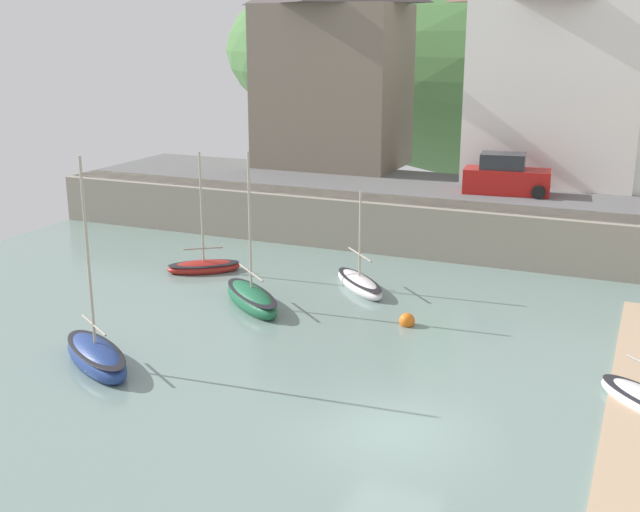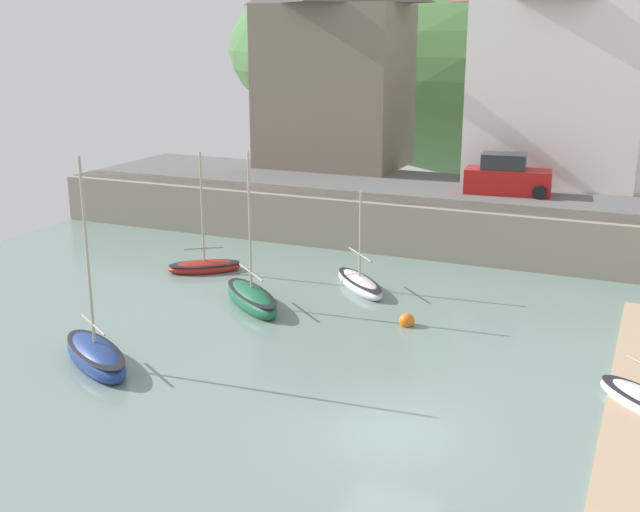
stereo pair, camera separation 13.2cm
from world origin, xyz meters
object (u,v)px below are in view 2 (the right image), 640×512
object	(u,v)px
waterfront_building_centre	(560,73)
sailboat_tall_mast	(204,266)
sailboat_blue_trim	(252,298)
waterfront_building_left	(334,62)
sailboat_white_hull	(360,283)
motorboat_with_cabin	(96,355)
mooring_buoy	(407,321)
parked_car_near_slipway	(507,177)

from	to	relation	value
waterfront_building_centre	sailboat_tall_mast	xyz separation A→B (m)	(-12.37, -14.89, -7.73)
waterfront_building_centre	sailboat_blue_trim	bearing A→B (deg)	-114.76
waterfront_building_left	sailboat_white_hull	world-z (taller)	waterfront_building_left
waterfront_building_centre	sailboat_blue_trim	size ratio (longest dim) A/B	1.80
sailboat_tall_mast	sailboat_blue_trim	bearing A→B (deg)	-73.98
motorboat_with_cabin	sailboat_blue_trim	world-z (taller)	motorboat_with_cabin
waterfront_building_centre	sailboat_white_hull	size ratio (longest dim) A/B	2.63
sailboat_tall_mast	waterfront_building_centre	bearing A→B (deg)	14.51
waterfront_building_left	sailboat_blue_trim	bearing A→B (deg)	-76.95
sailboat_tall_mast	mooring_buoy	bearing A→B (deg)	-51.33
waterfront_building_left	parked_car_near_slipway	xyz separation A→B (m)	(11.00, -4.50, -5.13)
mooring_buoy	parked_car_near_slipway	bearing A→B (deg)	86.45
sailboat_blue_trim	mooring_buoy	distance (m)	6.01
parked_car_near_slipway	mooring_buoy	xyz separation A→B (m)	(-0.82, -13.19, -3.04)
sailboat_white_hull	sailboat_tall_mast	distance (m)	7.06
waterfront_building_left	motorboat_with_cabin	size ratio (longest dim) A/B	1.72
motorboat_with_cabin	mooring_buoy	xyz separation A→B (m)	(7.79, 7.20, -0.16)
sailboat_blue_trim	waterfront_building_left	bearing A→B (deg)	143.75
waterfront_building_centre	sailboat_white_hull	distance (m)	17.29
waterfront_building_centre	mooring_buoy	size ratio (longest dim) A/B	19.65
waterfront_building_left	mooring_buoy	size ratio (longest dim) A/B	20.91
waterfront_building_centre	mooring_buoy	distance (m)	19.47
sailboat_white_hull	mooring_buoy	xyz separation A→B (m)	(2.98, -3.15, -0.08)
waterfront_building_left	parked_car_near_slipway	world-z (taller)	waterfront_building_left
waterfront_building_left	mooring_buoy	distance (m)	21.98
motorboat_with_cabin	sailboat_blue_trim	xyz separation A→B (m)	(1.79, 6.82, -0.01)
waterfront_building_left	waterfront_building_centre	xyz separation A→B (m)	(12.53, -0.00, -0.37)
motorboat_with_cabin	sailboat_tall_mast	world-z (taller)	motorboat_with_cabin
sailboat_tall_mast	waterfront_building_left	bearing A→B (deg)	54.82
motorboat_with_cabin	parked_car_near_slipway	world-z (taller)	motorboat_with_cabin
waterfront_building_left	sailboat_blue_trim	world-z (taller)	waterfront_building_left
sailboat_tall_mast	parked_car_near_slipway	bearing A→B (deg)	8.00
waterfront_building_left	waterfront_building_centre	size ratio (longest dim) A/B	1.06
sailboat_white_hull	mooring_buoy	size ratio (longest dim) A/B	7.47
waterfront_building_left	sailboat_blue_trim	distance (m)	20.21
waterfront_building_centre	mooring_buoy	bearing A→B (deg)	-97.54
sailboat_tall_mast	mooring_buoy	size ratio (longest dim) A/B	9.55
motorboat_with_cabin	waterfront_building_left	bearing A→B (deg)	127.78
motorboat_with_cabin	mooring_buoy	size ratio (longest dim) A/B	12.13
sailboat_white_hull	mooring_buoy	world-z (taller)	sailboat_white_hull
sailboat_white_hull	mooring_buoy	distance (m)	4.34
waterfront_building_centre	sailboat_tall_mast	world-z (taller)	waterfront_building_centre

